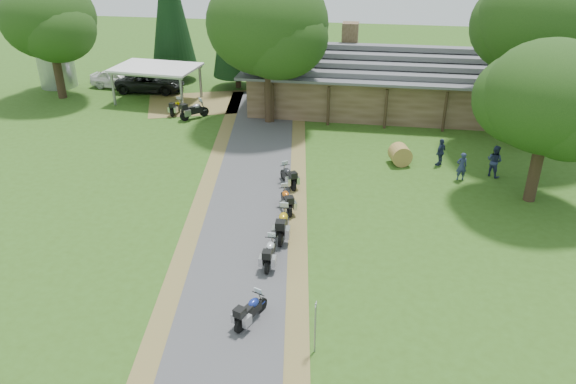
% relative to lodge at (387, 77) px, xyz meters
% --- Properties ---
extents(ground, '(120.00, 120.00, 0.00)m').
position_rel_lodge_xyz_m(ground, '(-6.00, -24.00, -2.45)').
color(ground, '#305317').
rests_on(ground, ground).
extents(driveway, '(51.95, 51.95, 0.00)m').
position_rel_lodge_xyz_m(driveway, '(-6.50, -20.00, -2.45)').
color(driveway, '#3F3F41').
rests_on(driveway, ground).
extents(lodge, '(21.40, 9.40, 4.90)m').
position_rel_lodge_xyz_m(lodge, '(0.00, 0.00, 0.00)').
color(lodge, brown).
rests_on(lodge, ground).
extents(silo, '(3.10, 3.10, 6.14)m').
position_rel_lodge_xyz_m(silo, '(-28.00, 1.58, 0.62)').
color(silo, gray).
rests_on(silo, ground).
extents(carport, '(6.81, 4.89, 2.78)m').
position_rel_lodge_xyz_m(carport, '(-17.95, -1.00, -1.06)').
color(carport, white).
rests_on(carport, ground).
extents(car_white_sedan, '(3.20, 6.17, 1.97)m').
position_rel_lodge_xyz_m(car_white_sedan, '(-22.78, 1.99, -1.46)').
color(car_white_sedan, white).
rests_on(car_white_sedan, ground).
extents(car_dark_suv, '(2.97, 6.29, 2.36)m').
position_rel_lodge_xyz_m(car_dark_suv, '(-19.54, 1.38, -1.27)').
color(car_dark_suv, black).
rests_on(car_dark_suv, ground).
extents(motorcycle_row_a, '(1.19, 1.81, 1.18)m').
position_rel_lodge_xyz_m(motorcycle_row_a, '(-4.78, -26.29, -1.86)').
color(motorcycle_row_a, navy).
rests_on(motorcycle_row_a, ground).
extents(motorcycle_row_b, '(0.64, 1.84, 1.25)m').
position_rel_lodge_xyz_m(motorcycle_row_b, '(-4.80, -22.41, -1.83)').
color(motorcycle_row_b, '#BABDC1').
rests_on(motorcycle_row_b, ground).
extents(motorcycle_row_c, '(0.80, 2.16, 1.46)m').
position_rel_lodge_xyz_m(motorcycle_row_c, '(-4.63, -20.07, -1.72)').
color(motorcycle_row_c, '#BF9615').
rests_on(motorcycle_row_c, ground).
extents(motorcycle_row_d, '(1.25, 1.93, 1.26)m').
position_rel_lodge_xyz_m(motorcycle_row_d, '(-4.88, -17.46, -1.82)').
color(motorcycle_row_d, '#BD540F').
rests_on(motorcycle_row_d, ground).
extents(motorcycle_row_e, '(1.45, 1.86, 1.24)m').
position_rel_lodge_xyz_m(motorcycle_row_e, '(-5.24, -14.61, -1.83)').
color(motorcycle_row_e, black).
rests_on(motorcycle_row_e, ground).
extents(motorcycle_carport_a, '(0.75, 1.76, 1.17)m').
position_rel_lodge_xyz_m(motorcycle_carport_a, '(-15.48, -3.85, -1.86)').
color(motorcycle_carport_a, '#BEB500').
rests_on(motorcycle_carport_a, ground).
extents(motorcycle_carport_b, '(1.90, 1.95, 1.41)m').
position_rel_lodge_xyz_m(motorcycle_carport_b, '(-13.83, -4.66, -1.75)').
color(motorcycle_carport_b, gray).
rests_on(motorcycle_carport_b, ground).
extents(person_a, '(0.63, 0.51, 1.95)m').
position_rel_lodge_xyz_m(person_a, '(4.31, -12.35, -1.47)').
color(person_a, navy).
rests_on(person_a, ground).
extents(person_b, '(0.77, 0.75, 2.20)m').
position_rel_lodge_xyz_m(person_b, '(6.22, -11.52, -1.35)').
color(person_b, navy).
rests_on(person_b, ground).
extents(person_c, '(0.64, 0.69, 1.96)m').
position_rel_lodge_xyz_m(person_c, '(3.32, -10.41, -1.47)').
color(person_c, navy).
rests_on(person_c, ground).
extents(hay_bale, '(1.48, 1.41, 1.22)m').
position_rel_lodge_xyz_m(hay_bale, '(0.94, -10.64, -1.84)').
color(hay_bale, olive).
rests_on(hay_bale, ground).
extents(sign_post, '(0.38, 0.06, 2.09)m').
position_rel_lodge_xyz_m(sign_post, '(-2.25, -27.51, -1.41)').
color(sign_post, gray).
rests_on(sign_post, ground).
extents(oak_lodge_left, '(8.24, 8.24, 11.28)m').
position_rel_lodge_xyz_m(oak_lodge_left, '(-8.28, -4.48, 3.19)').
color(oak_lodge_left, '#173610').
rests_on(oak_lodge_left, ground).
extents(oak_lodge_right, '(8.09, 8.09, 12.89)m').
position_rel_lodge_xyz_m(oak_lodge_right, '(8.91, -6.45, 3.99)').
color(oak_lodge_right, '#173610').
rests_on(oak_lodge_right, ground).
extents(oak_driveway, '(6.58, 6.58, 9.11)m').
position_rel_lodge_xyz_m(oak_driveway, '(7.66, -14.33, 2.11)').
color(oak_driveway, '#173610').
rests_on(oak_driveway, ground).
extents(oak_silo, '(7.21, 7.21, 10.17)m').
position_rel_lodge_xyz_m(oak_silo, '(-26.06, -1.43, 2.63)').
color(oak_silo, '#173610').
rests_on(oak_silo, ground).
extents(cedar_near, '(4.19, 4.19, 13.06)m').
position_rel_lodge_xyz_m(cedar_near, '(-12.54, 3.73, 4.08)').
color(cedar_near, black).
rests_on(cedar_near, ground).
extents(cedar_far, '(4.03, 4.03, 12.24)m').
position_rel_lodge_xyz_m(cedar_far, '(-18.64, 5.15, 3.67)').
color(cedar_far, black).
rests_on(cedar_far, ground).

